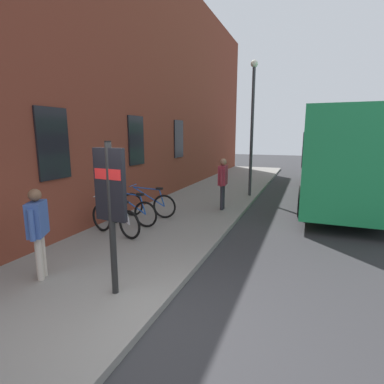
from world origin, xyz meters
TOP-DOWN VIEW (x-y plane):
  - ground at (6.00, -1.00)m, footprint 60.00×60.00m
  - sidewalk_pavement at (8.00, 1.75)m, footprint 24.00×3.50m
  - station_facade at (8.99, 3.80)m, footprint 22.00×0.65m
  - bicycle_far_end at (2.82, 2.52)m, footprint 0.61×1.73m
  - bicycle_beside_lamp at (3.67, 2.65)m, footprint 0.48×1.77m
  - bicycle_leaning_wall at (4.59, 2.57)m, footprint 0.48×1.76m
  - transit_info_sign at (0.45, 0.86)m, footprint 0.14×0.56m
  - city_bus at (10.14, -3.00)m, footprint 10.51×2.67m
  - pedestrian_near_bus at (0.41, 2.35)m, footprint 0.55×0.42m
  - pedestrian_by_facade at (6.32, 0.72)m, footprint 0.65×0.28m
  - street_lamp at (9.01, 0.30)m, footprint 0.28×0.28m

SIDE VIEW (x-z plane):
  - ground at x=6.00m, z-range 0.00..0.00m
  - sidewalk_pavement at x=8.00m, z-range 0.00..0.12m
  - bicycle_beside_lamp at x=3.67m, z-range 0.02..1.00m
  - bicycle_leaning_wall at x=4.59m, z-range 0.02..1.00m
  - bicycle_far_end at x=2.82m, z-range 0.02..1.00m
  - pedestrian_near_bus at x=0.41m, z-range 0.30..1.90m
  - pedestrian_by_facade at x=6.32m, z-range 0.31..2.01m
  - transit_info_sign at x=0.45m, z-range 0.52..2.92m
  - city_bus at x=10.14m, z-range 0.24..3.59m
  - street_lamp at x=9.01m, z-range 0.60..5.88m
  - station_facade at x=8.99m, z-range 0.00..9.07m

